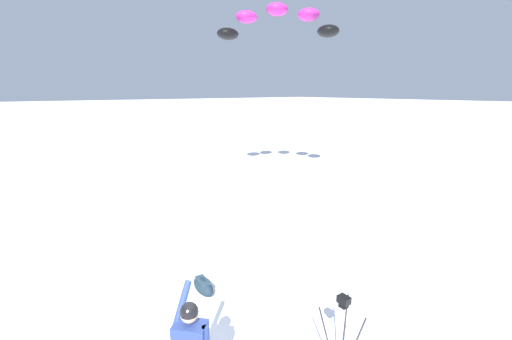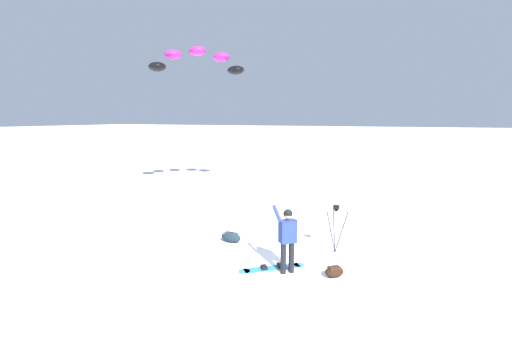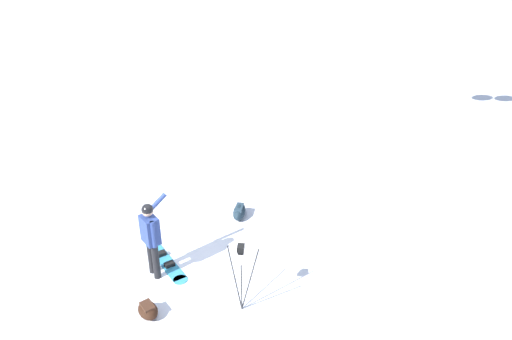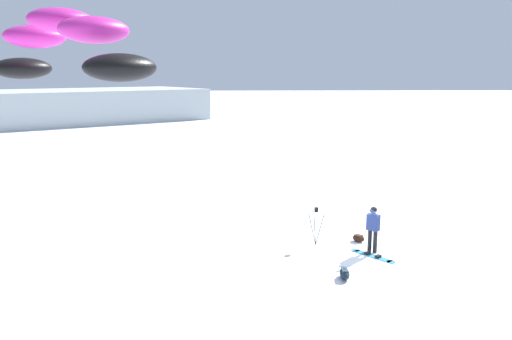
{
  "view_description": "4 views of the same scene",
  "coord_description": "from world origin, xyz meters",
  "views": [
    {
      "loc": [
        2.31,
        3.85,
        4.08
      ],
      "look_at": [
        -1.96,
        -1.69,
        2.44
      ],
      "focal_mm": 23.92,
      "sensor_mm": 36.0,
      "label": 1
    },
    {
      "loc": [
        9.03,
        3.33,
        3.86
      ],
      "look_at": [
        -1.64,
        -1.36,
        2.17
      ],
      "focal_mm": 25.62,
      "sensor_mm": 36.0,
      "label": 2
    },
    {
      "loc": [
        -1.88,
        7.26,
        5.61
      ],
      "look_at": [
        -1.16,
        -0.86,
        1.76
      ],
      "focal_mm": 29.91,
      "sensor_mm": 36.0,
      "label": 3
    },
    {
      "loc": [
        -3.79,
        -16.65,
        6.22
      ],
      "look_at": [
        -3.39,
        -3.17,
        3.65
      ],
      "focal_mm": 36.58,
      "sensor_mm": 36.0,
      "label": 4
    }
  ],
  "objects": [
    {
      "name": "traction_kite",
      "position": [
        -7.0,
        -6.89,
        6.68
      ],
      "size": [
        4.14,
        4.33,
        1.28
      ],
      "color": "black"
    },
    {
      "name": "gear_bag_large",
      "position": [
        -0.66,
        -1.78,
        0.17
      ],
      "size": [
        0.33,
        0.68,
        0.32
      ],
      "color": "#192833",
      "rests_on": "ground_plane"
    },
    {
      "name": "camera_tripod",
      "position": [
        -1.1,
        1.36,
        0.99
      ],
      "size": [
        0.58,
        0.55,
        1.4
      ],
      "color": "#262628",
      "rests_on": "ground_plane"
    }
  ]
}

